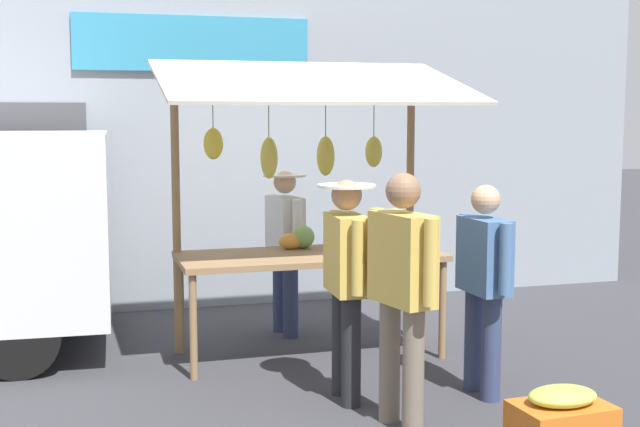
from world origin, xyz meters
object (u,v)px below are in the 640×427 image
at_px(market_stall, 309,176).
at_px(shopper_with_shopping_bag, 346,272).
at_px(shopper_in_grey_tee, 402,282).
at_px(produce_crate_near, 562,422).
at_px(shopper_with_ponytail, 484,276).
at_px(vendor_with_sunhat, 285,240).

height_order(market_stall, shopper_with_shopping_bag, market_stall).
xyz_separation_m(shopper_in_grey_tee, produce_crate_near, (-0.79, 0.64, -0.79)).
bearing_deg(shopper_with_ponytail, shopper_in_grey_tee, 116.50).
height_order(vendor_with_sunhat, produce_crate_near, vendor_with_sunhat).
bearing_deg(market_stall, shopper_with_shopping_bag, 87.10).
height_order(market_stall, shopper_with_ponytail, market_stall).
bearing_deg(shopper_with_shopping_bag, shopper_with_ponytail, -96.89).
xyz_separation_m(market_stall, produce_crate_near, (-0.91, 2.45, -1.34)).
bearing_deg(shopper_in_grey_tee, produce_crate_near, -140.99).
distance_m(market_stall, shopper_with_ponytail, 1.77).
xyz_separation_m(vendor_with_sunhat, produce_crate_near, (-0.94, 3.17, -0.70)).
bearing_deg(produce_crate_near, market_stall, -69.57).
relative_size(market_stall, vendor_with_sunhat, 1.64).
height_order(shopper_with_ponytail, shopper_with_shopping_bag, shopper_with_shopping_bag).
bearing_deg(shopper_with_ponytail, vendor_with_sunhat, 22.36).
distance_m(vendor_with_sunhat, produce_crate_near, 3.38).
height_order(market_stall, vendor_with_sunhat, market_stall).
relative_size(vendor_with_sunhat, shopper_with_shopping_bag, 0.96).
distance_m(market_stall, shopper_in_grey_tee, 1.89).
relative_size(vendor_with_sunhat, produce_crate_near, 2.53).
bearing_deg(produce_crate_near, vendor_with_sunhat, -73.45).
relative_size(market_stall, shopper_with_shopping_bag, 1.57).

